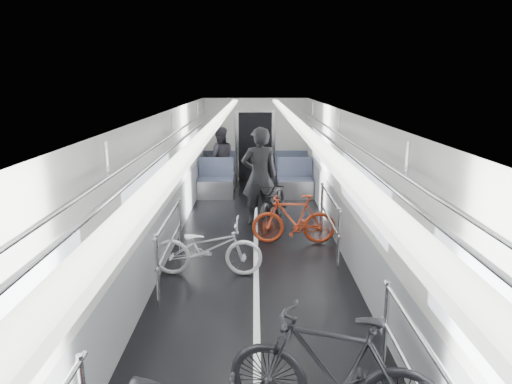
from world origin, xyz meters
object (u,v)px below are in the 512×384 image
bike_right_near (333,372)px  person_standing (259,176)px  bike_aisle (273,202)px  person_seated (220,158)px  bike_left_far (208,247)px  bike_right_far (294,219)px

bike_right_near → person_standing: (-0.55, 5.73, 0.46)m
bike_right_near → bike_aisle: bearing=-159.7°
bike_aisle → person_seated: bearing=128.3°
bike_aisle → bike_right_near: bearing=-71.1°
bike_left_far → bike_right_near: size_ratio=0.91×
bike_right_near → person_seated: size_ratio=1.08×
bike_right_near → person_seated: person_seated is taller
bike_right_far → bike_left_far: bearing=-45.0°
bike_left_far → bike_right_far: bearing=-44.4°
bike_right_near → bike_right_far: bike_right_near is taller
bike_right_near → bike_aisle: 5.63m
bike_left_far → bike_right_near: bike_right_near is taller
bike_aisle → person_standing: bearing=176.9°
bike_left_far → bike_aisle: bike_aisle is taller
bike_aisle → person_seated: person_seated is taller
bike_right_far → bike_aisle: size_ratio=0.82×
person_standing → bike_right_far: bearing=109.2°
bike_aisle → person_standing: person_standing is taller
bike_left_far → person_seated: person_seated is taller
bike_left_far → bike_right_near: bearing=-155.2°
bike_left_far → person_seated: size_ratio=0.99×
bike_right_near → bike_aisle: (-0.26, 5.63, -0.06)m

